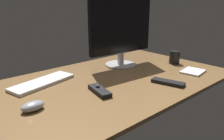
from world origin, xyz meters
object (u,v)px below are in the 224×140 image
at_px(coffee_mug, 174,57).
at_px(tv_remote, 168,82).
at_px(monitor, 121,31).
at_px(keyboard, 43,82).
at_px(computer_mouse, 33,106).
at_px(media_remote, 100,91).
at_px(notepad, 193,72).

bearing_deg(coffee_mug, tv_remote, -150.66).
distance_m(monitor, keyboard, 0.61).
height_order(monitor, coffee_mug, monitor).
relative_size(monitor, keyboard, 1.33).
bearing_deg(computer_mouse, media_remote, -10.19).
bearing_deg(tv_remote, coffee_mug, 104.42).
xyz_separation_m(monitor, keyboard, (-0.56, 0.03, -0.23)).
distance_m(keyboard, media_remote, 0.34).
distance_m(monitor, media_remote, 0.54).
xyz_separation_m(monitor, tv_remote, (-0.05, -0.43, -0.23)).
distance_m(tv_remote, notepad, 0.29).
xyz_separation_m(computer_mouse, tv_remote, (0.68, -0.20, -0.01)).
distance_m(monitor, tv_remote, 0.49).
height_order(media_remote, tv_remote, media_remote).
xyz_separation_m(tv_remote, notepad, (0.29, 0.01, -0.00)).
height_order(keyboard, coffee_mug, coffee_mug).
relative_size(keyboard, computer_mouse, 3.58).
height_order(monitor, tv_remote, monitor).
relative_size(monitor, notepad, 3.29).
distance_m(keyboard, notepad, 0.91).
height_order(monitor, keyboard, monitor).
relative_size(media_remote, coffee_mug, 1.87).
bearing_deg(computer_mouse, keyboard, 54.39).
height_order(keyboard, tv_remote, tv_remote).
xyz_separation_m(keyboard, media_remote, (0.15, -0.30, 0.00)).
relative_size(tv_remote, notepad, 1.21).
relative_size(keyboard, media_remote, 2.15).
height_order(keyboard, computer_mouse, computer_mouse).
xyz_separation_m(media_remote, notepad, (0.64, -0.14, -0.01)).
bearing_deg(media_remote, keyboard, 38.82).
height_order(tv_remote, coffee_mug, coffee_mug).
distance_m(monitor, notepad, 0.53).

